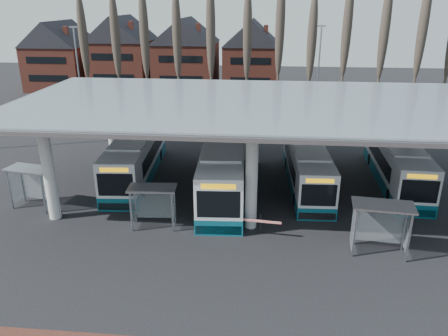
# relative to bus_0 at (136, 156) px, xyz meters

# --- Properties ---
(ground) EXTENTS (140.00, 140.00, 0.00)m
(ground) POSITION_rel_bus_0_xyz_m (8.89, -9.68, -1.57)
(ground) COLOR black
(ground) RESTS_ON ground
(station_canopy) EXTENTS (32.00, 16.00, 6.34)m
(station_canopy) POSITION_rel_bus_0_xyz_m (8.89, -1.68, 4.11)
(station_canopy) COLOR silver
(station_canopy) RESTS_ON ground
(poplar_row) EXTENTS (45.10, 1.10, 14.50)m
(poplar_row) POSITION_rel_bus_0_xyz_m (8.89, 23.32, 7.21)
(poplar_row) COLOR #473D33
(poplar_row) RESTS_ON ground
(townhouse_row) EXTENTS (36.80, 10.30, 12.25)m
(townhouse_row) POSITION_rel_bus_0_xyz_m (-6.86, 34.32, 4.37)
(townhouse_row) COLOR brown
(townhouse_row) RESTS_ON ground
(lamp_post_a) EXTENTS (0.80, 0.16, 10.17)m
(lamp_post_a) POSITION_rel_bus_0_xyz_m (-9.11, 12.32, 3.77)
(lamp_post_a) COLOR slate
(lamp_post_a) RESTS_ON ground
(lamp_post_b) EXTENTS (0.80, 0.16, 10.17)m
(lamp_post_b) POSITION_rel_bus_0_xyz_m (14.89, 16.32, 3.77)
(lamp_post_b) COLOR slate
(lamp_post_b) RESTS_ON ground
(bus_0) EXTENTS (3.43, 12.13, 3.33)m
(bus_0) POSITION_rel_bus_0_xyz_m (0.00, 0.00, 0.00)
(bus_0) COLOR silver
(bus_0) RESTS_ON ground
(bus_1) EXTENTS (3.48, 13.07, 3.59)m
(bus_1) POSITION_rel_bus_0_xyz_m (6.77, -1.96, 0.13)
(bus_1) COLOR silver
(bus_1) RESTS_ON ground
(bus_2) EXTENTS (2.87, 11.27, 3.11)m
(bus_2) POSITION_rel_bus_0_xyz_m (12.62, -0.49, -0.10)
(bus_2) COLOR silver
(bus_2) RESTS_ON ground
(bus_3) EXTENTS (2.92, 11.70, 3.23)m
(bus_3) POSITION_rel_bus_0_xyz_m (19.16, 0.72, -0.05)
(bus_3) COLOR silver
(bus_3) RESTS_ON ground
(shelter_0) EXTENTS (3.13, 1.97, 2.70)m
(shelter_0) POSITION_rel_bus_0_xyz_m (-5.05, -5.77, 0.40)
(shelter_0) COLOR gray
(shelter_0) RESTS_ON ground
(shelter_1) EXTENTS (2.83, 1.56, 2.54)m
(shelter_1) POSITION_rel_bus_0_xyz_m (3.22, -7.61, 0.28)
(shelter_1) COLOR gray
(shelter_1) RESTS_ON ground
(shelter_2) EXTENTS (3.21, 1.85, 2.84)m
(shelter_2) POSITION_rel_bus_0_xyz_m (15.70, -9.29, 0.50)
(shelter_2) COLOR gray
(shelter_2) RESTS_ON ground
(barrier) EXTENTS (2.34, 0.75, 1.17)m
(barrier) POSITION_rel_bus_0_xyz_m (9.47, -8.24, -0.66)
(barrier) COLOR black
(barrier) RESTS_ON ground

